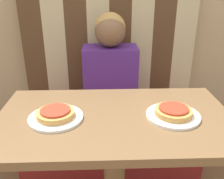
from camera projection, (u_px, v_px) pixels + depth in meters
booth_seat at (110, 136)px, 1.84m from camera, size 1.22×0.52×0.49m
booth_backrest at (109, 45)px, 1.79m from camera, size 1.22×0.08×0.78m
dining_table at (115, 139)px, 1.11m from camera, size 1.01×0.58×0.77m
person at (110, 64)px, 1.62m from camera, size 0.35×0.22×0.64m
plate_left at (56, 118)px, 1.04m from camera, size 0.23×0.23×0.01m
plate_right at (173, 115)px, 1.05m from camera, size 0.23×0.23×0.01m
pizza_left at (56, 113)px, 1.03m from camera, size 0.16×0.16×0.03m
pizza_right at (173, 111)px, 1.04m from camera, size 0.16×0.16×0.03m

